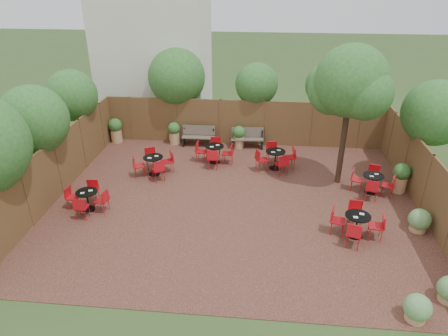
# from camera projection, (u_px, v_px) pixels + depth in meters

# --- Properties ---
(ground) EXTENTS (80.00, 80.00, 0.00)m
(ground) POSITION_uv_depth(u_px,v_px,m) (234.00, 202.00, 13.53)
(ground) COLOR #354F23
(ground) RESTS_ON ground
(courtyard_paving) EXTENTS (12.00, 10.00, 0.02)m
(courtyard_paving) POSITION_uv_depth(u_px,v_px,m) (234.00, 202.00, 13.52)
(courtyard_paving) COLOR #3A1A18
(courtyard_paving) RESTS_ON ground
(fence_back) EXTENTS (12.00, 0.08, 2.00)m
(fence_back) POSITION_uv_depth(u_px,v_px,m) (243.00, 123.00, 17.54)
(fence_back) COLOR brown
(fence_back) RESTS_ON ground
(fence_left) EXTENTS (0.08, 10.00, 2.00)m
(fence_left) POSITION_uv_depth(u_px,v_px,m) (58.00, 167.00, 13.61)
(fence_left) COLOR brown
(fence_left) RESTS_ON ground
(fence_right) EXTENTS (0.08, 10.00, 2.00)m
(fence_right) POSITION_uv_depth(u_px,v_px,m) (427.00, 184.00, 12.55)
(fence_right) COLOR brown
(fence_right) RESTS_ON ground
(neighbour_building) EXTENTS (5.00, 4.00, 8.00)m
(neighbour_building) POSITION_uv_depth(u_px,v_px,m) (154.00, 39.00, 19.27)
(neighbour_building) COLOR silver
(neighbour_building) RESTS_ON ground
(overhang_foliage) EXTENTS (15.80, 10.84, 2.78)m
(overhang_foliage) POSITION_uv_depth(u_px,v_px,m) (163.00, 104.00, 14.27)
(overhang_foliage) COLOR #27601F
(overhang_foliage) RESTS_ON ground
(courtyard_tree) EXTENTS (2.62, 2.52, 4.93)m
(courtyard_tree) POSITION_uv_depth(u_px,v_px,m) (351.00, 86.00, 13.15)
(courtyard_tree) COLOR black
(courtyard_tree) RESTS_ON courtyard_paving
(park_bench_left) EXTENTS (1.42, 0.46, 0.88)m
(park_bench_left) POSITION_uv_depth(u_px,v_px,m) (199.00, 136.00, 17.61)
(park_bench_left) COLOR brown
(park_bench_left) RESTS_ON courtyard_paving
(park_bench_right) EXTENTS (1.43, 0.57, 0.86)m
(park_bench_right) POSITION_uv_depth(u_px,v_px,m) (247.00, 138.00, 17.42)
(park_bench_right) COLOR brown
(park_bench_right) RESTS_ON courtyard_paving
(bistro_tables) EXTENTS (10.73, 6.03, 0.86)m
(bistro_tables) POSITION_uv_depth(u_px,v_px,m) (243.00, 176.00, 14.26)
(bistro_tables) COLOR black
(bistro_tables) RESTS_ON courtyard_paving
(planters) EXTENTS (11.89, 4.01, 1.09)m
(planters) POSITION_uv_depth(u_px,v_px,m) (221.00, 142.00, 16.66)
(planters) COLOR tan
(planters) RESTS_ON courtyard_paving
(low_shrubs) EXTENTS (1.80, 4.16, 0.70)m
(low_shrubs) POSITION_uv_depth(u_px,v_px,m) (428.00, 264.00, 10.17)
(low_shrubs) COLOR tan
(low_shrubs) RESTS_ON courtyard_paving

